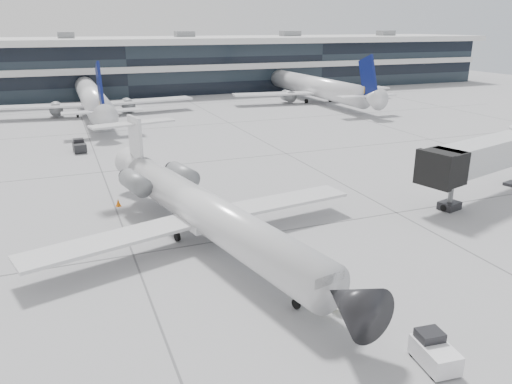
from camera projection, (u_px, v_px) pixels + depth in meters
name	position (u px, v px, depth m)	size (l,w,h in m)	color
ground	(278.00, 232.00, 34.90)	(220.00, 220.00, 0.00)	gray
terminal	(120.00, 68.00, 105.50)	(170.00, 22.00, 10.00)	black
bg_jet_center	(93.00, 114.00, 80.51)	(32.00, 40.00, 9.60)	silver
bg_jet_right	(313.00, 101.00, 94.57)	(32.00, 40.00, 9.60)	silver
regional_jet	(203.00, 209.00, 32.61)	(23.09, 28.78, 6.69)	silver
jet_bridge	(495.00, 153.00, 41.24)	(15.70, 6.77, 5.10)	#A7A9AB
ramp_worker	(332.00, 295.00, 25.20)	(0.57, 0.38, 1.58)	#E4F91A
baggage_tug	(434.00, 352.00, 21.09)	(1.49, 2.26, 1.36)	silver
traffic_cone	(118.00, 203.00, 39.73)	(0.54, 0.54, 0.61)	orange
far_tug	(79.00, 146.00, 56.66)	(1.47, 2.33, 1.43)	black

